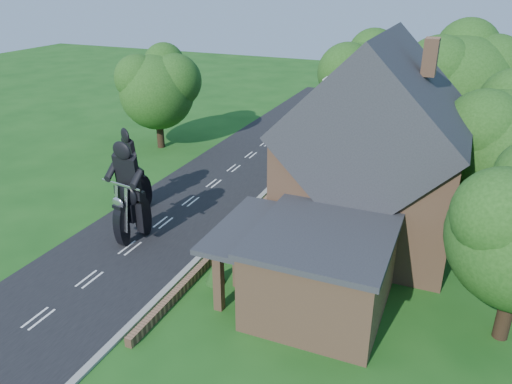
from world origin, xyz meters
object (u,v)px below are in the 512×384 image
at_px(garden_wall, 250,218).
at_px(house, 373,156).
at_px(annex, 319,268).
at_px(motorcycle_lead, 133,226).
at_px(motorcycle_follow, 135,197).

distance_m(garden_wall, house, 7.52).
distance_m(annex, motorcycle_lead, 10.36).
relative_size(garden_wall, annex, 3.12).
xyz_separation_m(motorcycle_lead, motorcycle_follow, (-2.17, 3.15, -0.07)).
bearing_deg(annex, house, 84.76).
bearing_deg(motorcycle_lead, garden_wall, -128.74).
xyz_separation_m(garden_wall, motorcycle_follow, (-6.79, -1.03, 0.52)).
height_order(annex, motorcycle_lead, annex).
xyz_separation_m(garden_wall, house, (6.19, 1.00, 4.14)).
distance_m(house, motorcycle_follow, 13.62).
bearing_deg(garden_wall, motorcycle_lead, -137.87).
bearing_deg(motorcycle_lead, house, -145.28).
relative_size(annex, motorcycle_lead, 4.12).
distance_m(annex, motorcycle_follow, 13.28).
xyz_separation_m(annex, motorcycle_follow, (-12.35, 4.77, -1.04)).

